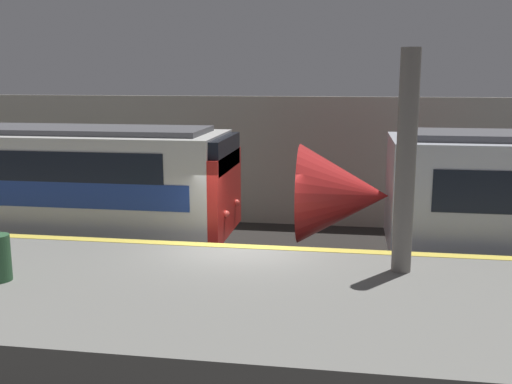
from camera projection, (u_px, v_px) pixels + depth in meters
ground_plane at (242, 292)px, 13.37m from camera, size 120.00×120.00×0.00m
platform at (214, 316)px, 10.63m from camera, size 40.00×5.46×1.11m
station_rear_barrier at (278, 161)px, 19.23m from camera, size 50.00×0.15×4.11m
support_pillar_near at (406, 163)px, 11.00m from camera, size 0.37×0.37×4.15m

